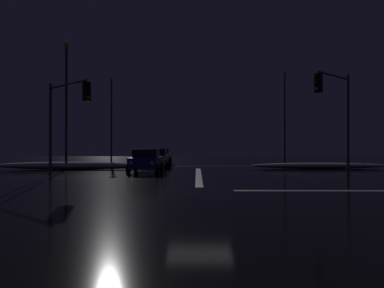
% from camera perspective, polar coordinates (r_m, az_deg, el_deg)
% --- Properties ---
extents(ground, '(120.00, 120.00, 0.10)m').
position_cam_1_polar(ground, '(15.95, 1.06, -6.73)').
color(ground, black).
extents(stop_line_north, '(0.35, 15.08, 0.01)m').
position_cam_1_polar(stop_line_north, '(24.69, 0.93, -4.38)').
color(stop_line_north, white).
rests_on(stop_line_north, ground).
extents(centre_line_ns, '(22.00, 0.15, 0.01)m').
position_cam_1_polar(centre_line_ns, '(36.27, 0.86, -3.12)').
color(centre_line_ns, yellow).
rests_on(centre_line_ns, ground).
extents(snow_bank_left_curb, '(11.90, 1.50, 0.59)m').
position_cam_1_polar(snow_bank_left_curb, '(32.08, -16.51, -2.93)').
color(snow_bank_left_curb, white).
rests_on(snow_bank_left_curb, ground).
extents(snow_bank_right_curb, '(10.81, 1.50, 0.46)m').
position_cam_1_polar(snow_bank_right_curb, '(33.78, 17.37, -2.91)').
color(snow_bank_right_curb, white).
rests_on(snow_bank_right_curb, ground).
extents(sedan_blue, '(2.02, 4.33, 1.57)m').
position_cam_1_polar(sedan_blue, '(27.26, -6.49, -2.32)').
color(sedan_blue, navy).
rests_on(sedan_blue, ground).
extents(sedan_silver, '(2.02, 4.33, 1.57)m').
position_cam_1_polar(sedan_silver, '(33.98, -5.01, -1.95)').
color(sedan_silver, '#B7B7BC').
rests_on(sedan_silver, ground).
extents(sedan_orange, '(2.02, 4.33, 1.57)m').
position_cam_1_polar(sedan_orange, '(40.39, -4.44, -1.72)').
color(sedan_orange, '#C66014').
rests_on(sedan_orange, ground).
extents(traffic_signal_nw, '(3.41, 3.41, 5.64)m').
position_cam_1_polar(traffic_signal_nw, '(24.95, -17.31, 4.70)').
color(traffic_signal_nw, '#4C4C51').
rests_on(traffic_signal_nw, ground).
extents(traffic_signal_ne, '(2.89, 2.89, 6.17)m').
position_cam_1_polar(traffic_signal_ne, '(25.41, 19.54, 5.31)').
color(traffic_signal_ne, '#4C4C51').
rests_on(traffic_signal_ne, ground).
extents(streetlamp_right_far, '(0.44, 0.44, 10.28)m').
position_cam_1_polar(streetlamp_right_far, '(47.48, 12.87, 4.58)').
color(streetlamp_right_far, '#424247').
rests_on(streetlamp_right_far, ground).
extents(streetlamp_left_far, '(0.44, 0.44, 9.67)m').
position_cam_1_polar(streetlamp_left_far, '(47.41, -11.24, 4.21)').
color(streetlamp_left_far, '#424247').
rests_on(streetlamp_left_far, ground).
extents(streetlamp_left_near, '(0.44, 0.44, 9.59)m').
position_cam_1_polar(streetlamp_left_near, '(32.00, -17.21, 6.39)').
color(streetlamp_left_near, '#424247').
rests_on(streetlamp_left_near, ground).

